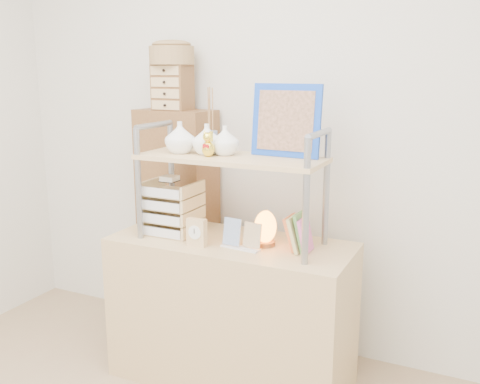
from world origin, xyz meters
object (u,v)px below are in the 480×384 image
object	(u,v)px
desk	(231,311)
salt_lamp	(265,228)
cabinet	(178,223)
letter_tray	(171,210)

from	to	relation	value
desk	salt_lamp	distance (m)	0.50
desk	cabinet	distance (m)	0.72
salt_lamp	letter_tray	bearing A→B (deg)	-177.55
desk	cabinet	size ratio (longest dim) A/B	0.89
desk	salt_lamp	size ratio (longest dim) A/B	6.97
letter_tray	salt_lamp	distance (m)	0.52
desk	letter_tray	world-z (taller)	letter_tray
letter_tray	cabinet	bearing A→B (deg)	117.58
desk	letter_tray	bearing A→B (deg)	-178.00
cabinet	salt_lamp	xyz separation A→B (m)	(0.71, -0.36, 0.16)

